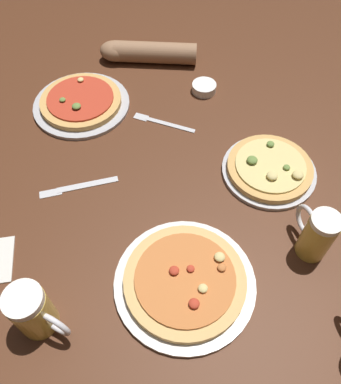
# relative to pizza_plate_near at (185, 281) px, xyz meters

# --- Properties ---
(ground_plane) EXTENTS (2.40, 2.40, 0.03)m
(ground_plane) POSITION_rel_pizza_plate_near_xyz_m (-0.07, 0.24, -0.03)
(ground_plane) COLOR #4C2816
(pizza_plate_near) EXTENTS (0.33, 0.33, 0.05)m
(pizza_plate_near) POSITION_rel_pizza_plate_near_xyz_m (0.00, 0.00, 0.00)
(pizza_plate_near) COLOR silver
(pizza_plate_near) RESTS_ON ground_plane
(pizza_plate_far) EXTENTS (0.31, 0.31, 0.05)m
(pizza_plate_far) POSITION_rel_pizza_plate_near_xyz_m (-0.41, 0.54, -0.00)
(pizza_plate_far) COLOR #B2B2B7
(pizza_plate_far) RESTS_ON ground_plane
(pizza_plate_side) EXTENTS (0.26, 0.26, 0.05)m
(pizza_plate_side) POSITION_rel_pizza_plate_near_xyz_m (0.18, 0.37, 0.00)
(pizza_plate_side) COLOR #B2B2B7
(pizza_plate_side) RESTS_ON ground_plane
(beer_mug_dark) EXTENTS (0.13, 0.08, 0.14)m
(beer_mug_dark) POSITION_rel_pizza_plate_near_xyz_m (-0.30, -0.14, 0.05)
(beer_mug_dark) COLOR gold
(beer_mug_dark) RESTS_ON ground_plane
(beer_mug_amber) EXTENTS (0.08, 0.12, 0.14)m
(beer_mug_amber) POSITION_rel_pizza_plate_near_xyz_m (0.29, 0.14, 0.05)
(beer_mug_amber) COLOR gold
(beer_mug_amber) RESTS_ON ground_plane
(ramekin_sauce) EXTENTS (0.08, 0.08, 0.03)m
(ramekin_sauce) POSITION_rel_pizza_plate_near_xyz_m (-0.04, 0.68, -0.00)
(ramekin_sauce) COLOR white
(ramekin_sauce) RESTS_ON ground_plane
(fork_left) EXTENTS (0.20, 0.06, 0.01)m
(fork_left) POSITION_rel_pizza_plate_near_xyz_m (-0.14, 0.51, -0.01)
(fork_left) COLOR silver
(fork_left) RESTS_ON ground_plane
(knife_right) EXTENTS (0.20, 0.10, 0.01)m
(knife_right) POSITION_rel_pizza_plate_near_xyz_m (-0.33, 0.23, -0.01)
(knife_right) COLOR silver
(knife_right) RESTS_ON ground_plane
(diner_arm) EXTENTS (0.34, 0.10, 0.07)m
(diner_arm) POSITION_rel_pizza_plate_near_xyz_m (-0.26, 0.81, 0.02)
(diner_arm) COLOR #936B4C
(diner_arm) RESTS_ON ground_plane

